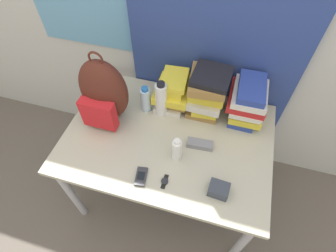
{
  "coord_description": "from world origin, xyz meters",
  "views": [
    {
      "loc": [
        0.25,
        -0.45,
        2.0
      ],
      "look_at": [
        0.0,
        0.43,
        0.81
      ],
      "focal_mm": 28.0,
      "sensor_mm": 36.0,
      "label": 1
    }
  ],
  "objects_px": {
    "book_stack_right": "(248,102)",
    "wristwatch": "(165,181)",
    "book_stack_left": "(173,90)",
    "book_stack_center": "(207,91)",
    "sunscreen_bottle": "(177,150)",
    "sports_bottle": "(161,100)",
    "camera_pouch": "(219,190)",
    "backpack": "(104,93)",
    "water_bottle": "(146,100)",
    "cell_phone": "(141,177)",
    "sunglasses_case": "(200,144)"
  },
  "relations": [
    {
      "from": "sports_bottle",
      "to": "camera_pouch",
      "type": "height_order",
      "value": "sports_bottle"
    },
    {
      "from": "sunglasses_case",
      "to": "backpack",
      "type": "bearing_deg",
      "value": 173.46
    },
    {
      "from": "book_stack_right",
      "to": "water_bottle",
      "type": "distance_m",
      "value": 0.62
    },
    {
      "from": "book_stack_center",
      "to": "camera_pouch",
      "type": "height_order",
      "value": "book_stack_center"
    },
    {
      "from": "sunglasses_case",
      "to": "book_stack_right",
      "type": "bearing_deg",
      "value": 53.69
    },
    {
      "from": "backpack",
      "to": "camera_pouch",
      "type": "relative_size",
      "value": 4.5
    },
    {
      "from": "book_stack_left",
      "to": "cell_phone",
      "type": "distance_m",
      "value": 0.59
    },
    {
      "from": "book_stack_right",
      "to": "wristwatch",
      "type": "bearing_deg",
      "value": -121.34
    },
    {
      "from": "backpack",
      "to": "water_bottle",
      "type": "relative_size",
      "value": 2.51
    },
    {
      "from": "water_bottle",
      "to": "sports_bottle",
      "type": "height_order",
      "value": "sports_bottle"
    },
    {
      "from": "water_bottle",
      "to": "camera_pouch",
      "type": "distance_m",
      "value": 0.7
    },
    {
      "from": "sports_bottle",
      "to": "wristwatch",
      "type": "xyz_separation_m",
      "value": [
        0.16,
        -0.46,
        -0.12
      ]
    },
    {
      "from": "camera_pouch",
      "to": "wristwatch",
      "type": "xyz_separation_m",
      "value": [
        -0.28,
        -0.02,
        -0.03
      ]
    },
    {
      "from": "camera_pouch",
      "to": "wristwatch",
      "type": "height_order",
      "value": "camera_pouch"
    },
    {
      "from": "backpack",
      "to": "sunscreen_bottle",
      "type": "relative_size",
      "value": 2.91
    },
    {
      "from": "cell_phone",
      "to": "sunglasses_case",
      "type": "distance_m",
      "value": 0.39
    },
    {
      "from": "book_stack_left",
      "to": "sunglasses_case",
      "type": "bearing_deg",
      "value": -50.92
    },
    {
      "from": "book_stack_right",
      "to": "camera_pouch",
      "type": "distance_m",
      "value": 0.57
    },
    {
      "from": "sunglasses_case",
      "to": "sunscreen_bottle",
      "type": "bearing_deg",
      "value": -134.99
    },
    {
      "from": "book_stack_right",
      "to": "sunscreen_bottle",
      "type": "xyz_separation_m",
      "value": [
        -0.33,
        -0.41,
        -0.06
      ]
    },
    {
      "from": "sports_bottle",
      "to": "book_stack_left",
      "type": "bearing_deg",
      "value": 69.51
    },
    {
      "from": "book_stack_center",
      "to": "wristwatch",
      "type": "bearing_deg",
      "value": -100.08
    },
    {
      "from": "book_stack_center",
      "to": "water_bottle",
      "type": "height_order",
      "value": "book_stack_center"
    },
    {
      "from": "book_stack_left",
      "to": "book_stack_center",
      "type": "bearing_deg",
      "value": -1.4
    },
    {
      "from": "book_stack_left",
      "to": "book_stack_center",
      "type": "xyz_separation_m",
      "value": [
        0.21,
        -0.01,
        0.06
      ]
    },
    {
      "from": "cell_phone",
      "to": "book_stack_center",
      "type": "bearing_deg",
      "value": 68.33
    },
    {
      "from": "book_stack_left",
      "to": "camera_pouch",
      "type": "relative_size",
      "value": 2.68
    },
    {
      "from": "sunscreen_bottle",
      "to": "cell_phone",
      "type": "bearing_deg",
      "value": -130.48
    },
    {
      "from": "book_stack_left",
      "to": "sports_bottle",
      "type": "xyz_separation_m",
      "value": [
        -0.04,
        -0.12,
        0.02
      ]
    },
    {
      "from": "book_stack_right",
      "to": "wristwatch",
      "type": "xyz_separation_m",
      "value": [
        -0.35,
        -0.57,
        -0.13
      ]
    },
    {
      "from": "book_stack_right",
      "to": "wristwatch",
      "type": "relative_size",
      "value": 3.34
    },
    {
      "from": "water_bottle",
      "to": "sports_bottle",
      "type": "xyz_separation_m",
      "value": [
        0.1,
        -0.0,
        0.03
      ]
    },
    {
      "from": "book_stack_left",
      "to": "camera_pouch",
      "type": "height_order",
      "value": "book_stack_left"
    },
    {
      "from": "backpack",
      "to": "sunglasses_case",
      "type": "bearing_deg",
      "value": -6.54
    },
    {
      "from": "camera_pouch",
      "to": "book_stack_center",
      "type": "bearing_deg",
      "value": 108.13
    },
    {
      "from": "water_bottle",
      "to": "wristwatch",
      "type": "height_order",
      "value": "water_bottle"
    },
    {
      "from": "book_stack_left",
      "to": "water_bottle",
      "type": "distance_m",
      "value": 0.19
    },
    {
      "from": "sunscreen_bottle",
      "to": "water_bottle",
      "type": "bearing_deg",
      "value": 133.42
    },
    {
      "from": "backpack",
      "to": "camera_pouch",
      "type": "bearing_deg",
      "value": -23.29
    },
    {
      "from": "water_bottle",
      "to": "camera_pouch",
      "type": "height_order",
      "value": "water_bottle"
    },
    {
      "from": "water_bottle",
      "to": "cell_phone",
      "type": "bearing_deg",
      "value": -74.47
    },
    {
      "from": "book_stack_center",
      "to": "cell_phone",
      "type": "xyz_separation_m",
      "value": [
        -0.23,
        -0.58,
        -0.15
      ]
    },
    {
      "from": "backpack",
      "to": "book_stack_center",
      "type": "height_order",
      "value": "backpack"
    },
    {
      "from": "sunscreen_bottle",
      "to": "book_stack_left",
      "type": "bearing_deg",
      "value": 107.98
    },
    {
      "from": "sports_bottle",
      "to": "camera_pouch",
      "type": "bearing_deg",
      "value": -44.87
    },
    {
      "from": "book_stack_right",
      "to": "book_stack_center",
      "type": "bearing_deg",
      "value": -179.75
    },
    {
      "from": "water_bottle",
      "to": "sunscreen_bottle",
      "type": "relative_size",
      "value": 1.16
    },
    {
      "from": "sunscreen_bottle",
      "to": "wristwatch",
      "type": "height_order",
      "value": "sunscreen_bottle"
    },
    {
      "from": "book_stack_center",
      "to": "sunscreen_bottle",
      "type": "bearing_deg",
      "value": -101.32
    },
    {
      "from": "cell_phone",
      "to": "water_bottle",
      "type": "bearing_deg",
      "value": 105.53
    }
  ]
}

